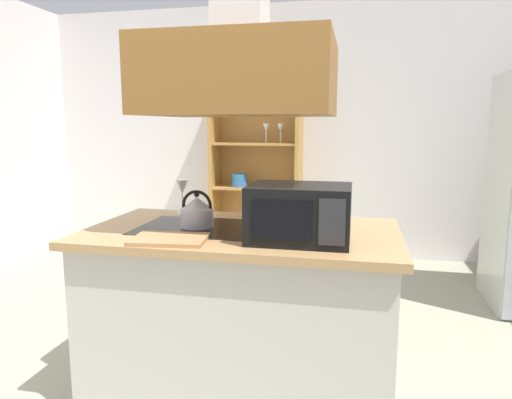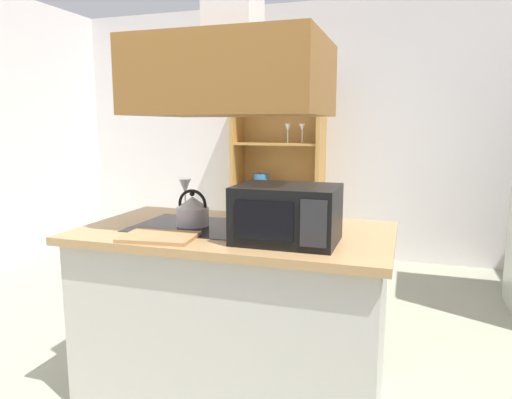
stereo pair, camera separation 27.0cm
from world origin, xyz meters
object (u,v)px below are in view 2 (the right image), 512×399
kettle (193,211)px  microwave (287,214)px  cutting_board (159,237)px  wine_glass_on_counter (185,188)px  dish_cabinet (279,179)px

kettle → microwave: bearing=-17.2°
microwave → cutting_board: bearing=-167.2°
microwave → wine_glass_on_counter: size_ratio=2.23×
cutting_board → wine_glass_on_counter: size_ratio=1.65×
kettle → wine_glass_on_counter: 0.40m
dish_cabinet → cutting_board: dish_cabinet is taller
dish_cabinet → kettle: bearing=-84.5°
wine_glass_on_counter → dish_cabinet: bearing=91.1°
kettle → cutting_board: kettle is taller
microwave → wine_glass_on_counter: microwave is taller
dish_cabinet → microwave: (0.81, -2.83, 0.19)m
cutting_board → microwave: (0.58, 0.13, 0.12)m
dish_cabinet → microwave: 2.95m
dish_cabinet → kettle: (0.26, -2.65, 0.14)m
cutting_board → wine_glass_on_counter: (-0.19, 0.64, 0.14)m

